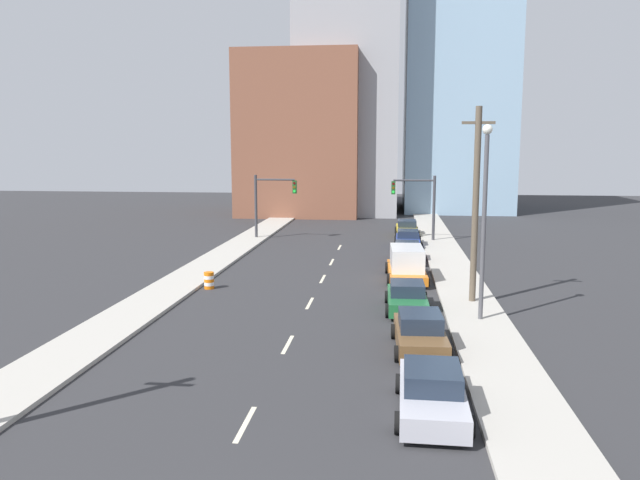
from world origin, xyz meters
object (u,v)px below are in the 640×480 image
(traffic_signal_right, at_px, (421,199))
(sedan_silver, at_px, (432,392))
(street_lamp, at_px, (484,210))
(sedan_maroon, at_px, (407,252))
(sedan_blue, at_px, (408,239))
(utility_pole_right_mid, at_px, (476,205))
(traffic_signal_left, at_px, (268,198))
(sedan_green, at_px, (407,297))
(sedan_brown, at_px, (420,333))
(sedan_yellow, at_px, (407,228))
(traffic_barrel, at_px, (209,280))
(box_truck_orange, at_px, (407,264))

(traffic_signal_right, relative_size, sedan_silver, 1.17)
(street_lamp, relative_size, sedan_maroon, 1.88)
(sedan_maroon, xyz_separation_m, sedan_blue, (0.22, 6.74, -0.02))
(traffic_signal_right, xyz_separation_m, utility_pole_right_mid, (1.69, -21.39, 1.47))
(traffic_signal_left, distance_m, sedan_green, 25.91)
(sedan_silver, bearing_deg, sedan_blue, 90.76)
(sedan_brown, relative_size, sedan_maroon, 0.99)
(street_lamp, distance_m, sedan_silver, 11.51)
(street_lamp, distance_m, sedan_brown, 6.82)
(traffic_signal_left, height_order, sedan_yellow, traffic_signal_left)
(street_lamp, bearing_deg, sedan_maroon, 101.07)
(traffic_signal_left, xyz_separation_m, sedan_silver, (11.92, -35.04, -2.94))
(utility_pole_right_mid, height_order, sedan_yellow, utility_pole_right_mid)
(utility_pole_right_mid, distance_m, sedan_yellow, 25.62)
(utility_pole_right_mid, xyz_separation_m, traffic_barrel, (-14.31, 1.87, -4.59))
(sedan_green, xyz_separation_m, box_truck_orange, (0.13, 7.16, 0.32))
(sedan_blue, bearing_deg, sedan_maroon, -90.81)
(traffic_signal_right, xyz_separation_m, sedan_brown, (-1.28, -29.10, -2.92))
(traffic_signal_left, distance_m, sedan_yellow, 12.95)
(traffic_signal_left, bearing_deg, utility_pole_right_mid, -55.35)
(sedan_maroon, bearing_deg, traffic_signal_left, 141.96)
(traffic_signal_left, height_order, street_lamp, street_lamp)
(sedan_yellow, bearing_deg, traffic_signal_left, -163.54)
(traffic_signal_right, relative_size, sedan_maroon, 1.18)
(traffic_signal_right, height_order, street_lamp, street_lamp)
(sedan_green, bearing_deg, traffic_signal_right, 84.77)
(box_truck_orange, relative_size, sedan_yellow, 1.26)
(sedan_silver, distance_m, sedan_yellow, 38.73)
(sedan_green, bearing_deg, utility_pole_right_mid, 25.26)
(traffic_signal_right, distance_m, box_truck_orange, 16.18)
(sedan_silver, bearing_deg, box_truck_orange, 91.86)
(traffic_signal_right, height_order, sedan_blue, traffic_signal_right)
(traffic_signal_right, xyz_separation_m, sedan_silver, (-1.18, -35.04, -2.94))
(traffic_signal_left, distance_m, sedan_blue, 12.68)
(sedan_blue, bearing_deg, street_lamp, -81.80)
(traffic_signal_left, relative_size, sedan_silver, 1.17)
(sedan_green, bearing_deg, traffic_barrel, 161.07)
(sedan_silver, distance_m, sedan_green, 12.00)
(sedan_brown, xyz_separation_m, box_truck_orange, (-0.23, 13.21, 0.28))
(sedan_silver, bearing_deg, sedan_yellow, 90.67)
(traffic_signal_left, height_order, box_truck_orange, traffic_signal_left)
(sedan_blue, xyz_separation_m, sedan_yellow, (0.07, 6.60, 0.01))
(traffic_barrel, bearing_deg, traffic_signal_left, 91.39)
(utility_pole_right_mid, bearing_deg, sedan_brown, -111.04)
(utility_pole_right_mid, distance_m, sedan_brown, 9.35)
(traffic_signal_right, xyz_separation_m, traffic_barrel, (-12.62, -19.53, -3.12))
(traffic_signal_right, height_order, box_truck_orange, traffic_signal_right)
(sedan_silver, bearing_deg, traffic_signal_left, 109.66)
(street_lamp, xyz_separation_m, sedan_brown, (-2.91, -4.30, -4.43))
(utility_pole_right_mid, bearing_deg, sedan_yellow, 96.22)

